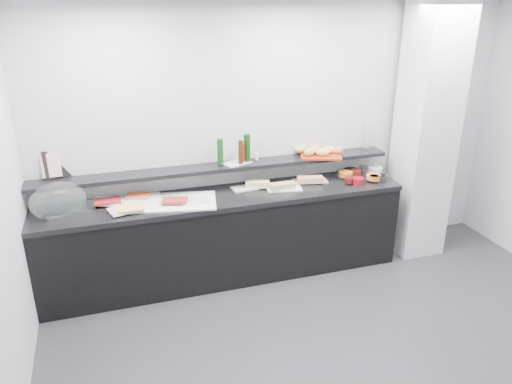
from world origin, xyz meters
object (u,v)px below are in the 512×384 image
object	(u,v)px
condiment_tray	(237,163)
carafe	(367,136)
bread_tray	(321,155)
sandwich_plate_mid	(284,189)
framed_print	(57,164)
cloche_base	(71,210)

from	to	relation	value
condiment_tray	carafe	bearing A→B (deg)	-20.22
bread_tray	carafe	distance (m)	0.59
sandwich_plate_mid	carafe	bearing A→B (deg)	23.49
framed_print	sandwich_plate_mid	bearing A→B (deg)	-25.54
bread_tray	sandwich_plate_mid	bearing A→B (deg)	-139.12
framed_print	bread_tray	size ratio (longest dim) A/B	0.62
bread_tray	condiment_tray	bearing A→B (deg)	-162.89
condiment_tray	bread_tray	size ratio (longest dim) A/B	0.64
cloche_base	sandwich_plate_mid	world-z (taller)	cloche_base
sandwich_plate_mid	framed_print	size ratio (longest dim) A/B	1.34
bread_tray	framed_print	bearing A→B (deg)	-163.85
framed_print	condiment_tray	bearing A→B (deg)	-20.41
bread_tray	carafe	world-z (taller)	carafe
carafe	cloche_base	bearing A→B (deg)	-176.73
sandwich_plate_mid	bread_tray	xyz separation A→B (m)	(0.47, 0.18, 0.25)
framed_print	condiment_tray	size ratio (longest dim) A/B	0.97
framed_print	bread_tray	xyz separation A→B (m)	(2.58, -0.16, -0.12)
condiment_tray	sandwich_plate_mid	bearing A→B (deg)	-48.55
framed_print	bread_tray	bearing A→B (deg)	-19.90
condiment_tray	carafe	xyz separation A→B (m)	(1.47, 0.03, 0.14)
condiment_tray	carafe	distance (m)	1.48
cloche_base	framed_print	xyz separation A→B (m)	(-0.08, 0.27, 0.36)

